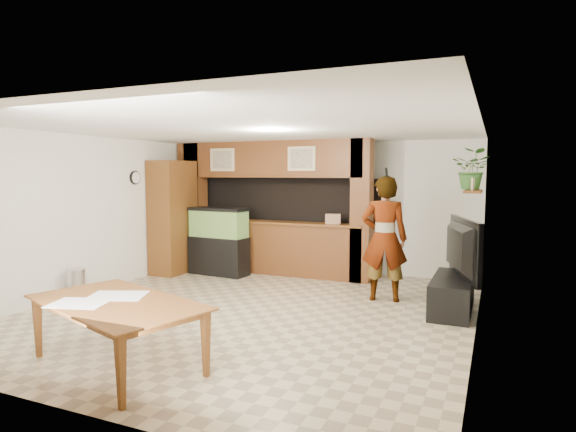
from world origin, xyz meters
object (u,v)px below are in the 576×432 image
at_px(pantry_cabinet, 173,217).
at_px(aquarium, 219,242).
at_px(person, 384,239).
at_px(television, 454,248).
at_px(dining_table, 114,335).

bearing_deg(pantry_cabinet, aquarium, 12.49).
bearing_deg(pantry_cabinet, person, -5.79).
xyz_separation_m(aquarium, television, (4.42, -0.83, 0.27)).
height_order(pantry_cabinet, television, pantry_cabinet).
relative_size(person, dining_table, 1.00).
bearing_deg(person, television, 158.07).
distance_m(television, dining_table, 4.64).
bearing_deg(dining_table, person, 80.84).
bearing_deg(person, pantry_cabinet, -17.29).
bearing_deg(television, person, 61.83).
bearing_deg(television, dining_table, 122.00).
relative_size(television, person, 0.76).
height_order(aquarium, person, person).
xyz_separation_m(pantry_cabinet, aquarium, (0.93, 0.21, -0.47)).
relative_size(pantry_cabinet, dining_table, 1.15).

